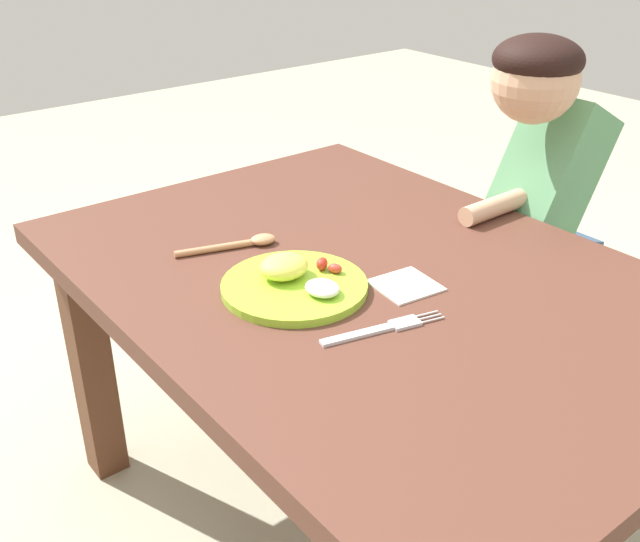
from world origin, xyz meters
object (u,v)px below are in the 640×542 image
fork (380,329)px  person (541,222)px  spoon (242,243)px  plate (294,282)px

fork → person: (-0.20, 0.70, -0.07)m
fork → spoon: (-0.41, -0.01, 0.01)m
fork → spoon: 0.41m
plate → spoon: size_ratio=1.29×
person → plate: bearing=89.8°
fork → person: size_ratio=0.21×
plate → spoon: (-0.21, 0.02, -0.01)m
plate → spoon: plate is taller
plate → fork: bearing=7.8°
spoon → person: bearing=0.9°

